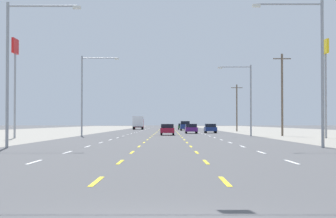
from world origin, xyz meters
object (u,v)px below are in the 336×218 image
object	(u,v)px
sedan_inner_right_near	(189,129)
sedan_far_right_mid	(209,128)
sedan_inner_right_far	(180,126)
streetlight_left_row_0	(14,62)
streetlight_left_row_1	(84,89)
sedan_center_turn_nearest	(166,129)
pole_sign_left_row_1	(13,64)
pole_sign_right_row_1	(324,66)
suv_inner_right_midfar	(183,126)
streetlight_right_row_1	(245,94)
streetlight_right_row_0	(313,61)
box_truck_far_left_farther	(136,122)

from	to	relation	value
sedan_inner_right_near	sedan_far_right_mid	size ratio (longest dim) A/B	1.00
sedan_inner_right_far	streetlight_left_row_0	xyz separation A→B (m)	(-13.11, -97.89, 4.79)
streetlight_left_row_0	streetlight_left_row_1	world-z (taller)	streetlight_left_row_1
sedan_center_turn_nearest	pole_sign_left_row_1	size ratio (longest dim) A/B	0.43
sedan_far_right_mid	pole_sign_right_row_1	bearing A→B (deg)	-72.21
suv_inner_right_midfar	streetlight_right_row_1	distance (m)	49.35
streetlight_right_row_0	box_truck_far_left_farther	bearing A→B (deg)	99.49
sedan_inner_right_far	streetlight_right_row_1	xyz separation A→B (m)	(6.20, -66.89, 4.28)
box_truck_far_left_farther	streetlight_left_row_0	size ratio (longest dim) A/B	0.77
pole_sign_left_row_1	streetlight_right_row_0	world-z (taller)	pole_sign_left_row_1
pole_sign_left_row_1	streetlight_right_row_0	xyz separation A→B (m)	(25.51, -22.53, -2.20)
streetlight_left_row_0	suv_inner_right_midfar	bearing A→B (deg)	80.50
pole_sign_left_row_1	streetlight_right_row_0	size ratio (longest dim) A/B	1.10
pole_sign_left_row_1	pole_sign_right_row_1	xyz separation A→B (m)	(32.51, -0.37, -0.27)
sedan_inner_right_near	sedan_inner_right_far	size ratio (longest dim) A/B	1.00
suv_inner_right_midfar	pole_sign_left_row_1	size ratio (longest dim) A/B	0.47
sedan_inner_right_near	sedan_center_turn_nearest	bearing A→B (deg)	-107.34
sedan_inner_right_near	suv_inner_right_midfar	world-z (taller)	suv_inner_right_midfar
pole_sign_left_row_1	streetlight_left_row_1	bearing A→B (deg)	53.81
pole_sign_left_row_1	box_truck_far_left_farther	bearing A→B (deg)	83.56
sedan_center_turn_nearest	sedan_inner_right_far	bearing A→B (deg)	86.81
streetlight_left_row_0	streetlight_right_row_0	bearing A→B (deg)	0.00
streetlight_left_row_0	sedan_inner_right_far	bearing A→B (deg)	82.37
pole_sign_left_row_1	streetlight_right_row_1	size ratio (longest dim) A/B	1.22
sedan_center_turn_nearest	box_truck_far_left_farther	distance (m)	63.55
streetlight_left_row_1	streetlight_right_row_0	bearing A→B (deg)	-58.07
streetlight_left_row_0	streetlight_left_row_1	bearing A→B (deg)	90.11
streetlight_right_row_0	streetlight_right_row_1	world-z (taller)	streetlight_right_row_0
sedan_far_right_mid	box_truck_far_left_farther	xyz separation A→B (m)	(-14.01, 47.74, 1.08)
pole_sign_right_row_1	streetlight_left_row_1	distance (m)	27.81
streetlight_left_row_1	sedan_center_turn_nearest	bearing A→B (deg)	31.88
streetlight_right_row_1	streetlight_left_row_0	bearing A→B (deg)	-121.92
suv_inner_right_midfar	streetlight_left_row_0	bearing A→B (deg)	-99.50
sedan_far_right_mid	box_truck_far_left_farther	size ratio (longest dim) A/B	0.63
sedan_far_right_mid	sedan_center_turn_nearest	bearing A→B (deg)	-113.83
sedan_inner_right_far	pole_sign_left_row_1	distance (m)	78.13
sedan_inner_right_near	sedan_far_right_mid	xyz separation A→B (m)	(3.20, 3.87, 0.00)
box_truck_far_left_farther	pole_sign_right_row_1	world-z (taller)	pole_sign_right_row_1
pole_sign_right_row_1	streetlight_left_row_0	bearing A→B (deg)	-139.83
sedan_far_right_mid	box_truck_far_left_farther	world-z (taller)	box_truck_far_left_farther
pole_sign_right_row_1	streetlight_right_row_1	xyz separation A→B (m)	(-6.94, 8.84, -2.48)
streetlight_right_row_1	sedan_inner_right_far	bearing A→B (deg)	95.29
suv_inner_right_midfar	pole_sign_right_row_1	world-z (taller)	pole_sign_right_row_1
pole_sign_left_row_1	streetlight_left_row_0	bearing A→B (deg)	-74.48
sedan_inner_right_near	streetlight_left_row_1	world-z (taller)	streetlight_left_row_1
sedan_center_turn_nearest	streetlight_right_row_1	xyz separation A→B (m)	(9.59, -6.08, 4.28)
sedan_far_right_mid	suv_inner_right_midfar	bearing A→B (deg)	96.62
sedan_center_turn_nearest	streetlight_left_row_1	xyz separation A→B (m)	(-9.78, -6.08, 4.89)
box_truck_far_left_farther	sedan_far_right_mid	bearing A→B (deg)	-73.65
pole_sign_left_row_1	streetlight_left_row_1	distance (m)	10.71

